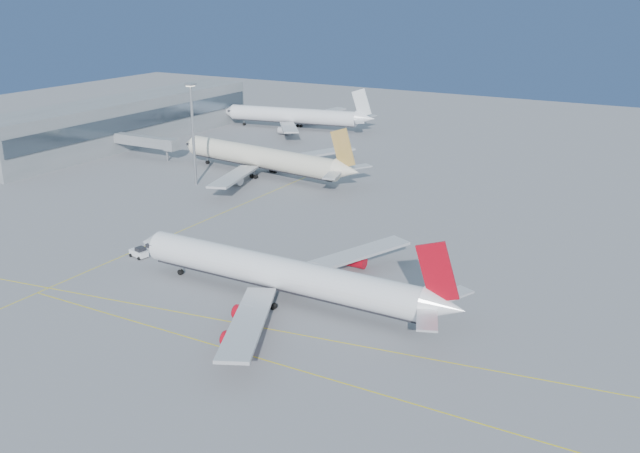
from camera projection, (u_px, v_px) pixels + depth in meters
The scene contains 9 objects.
ground at pixel (278, 312), 115.00m from camera, with size 500.00×500.00×0.00m, color slate.
terminal at pixel (125, 121), 236.46m from camera, with size 18.40×110.00×15.00m.
jet_bridge at pixel (148, 142), 216.27m from camera, with size 23.60×3.60×6.90m.
taxiway_lines at pixel (228, 281), 127.12m from camera, with size 118.86×140.00×0.02m.
airliner_virgin at pixel (285, 275), 117.73m from camera, with size 62.52×56.33×15.46m.
airliner_etihad at pixel (264, 158), 196.31m from camera, with size 63.44×58.14×16.57m.
airliner_third at pixel (296, 116), 261.20m from camera, with size 59.80×54.52×16.09m.
pushback_tug at pixel (139, 252), 138.02m from camera, with size 4.11×2.92×2.15m.
light_mast at pixel (193, 126), 184.09m from camera, with size 2.30×2.30×26.63m.
Camera 1 is at (57.67, -87.48, 49.87)m, focal length 40.00 mm.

